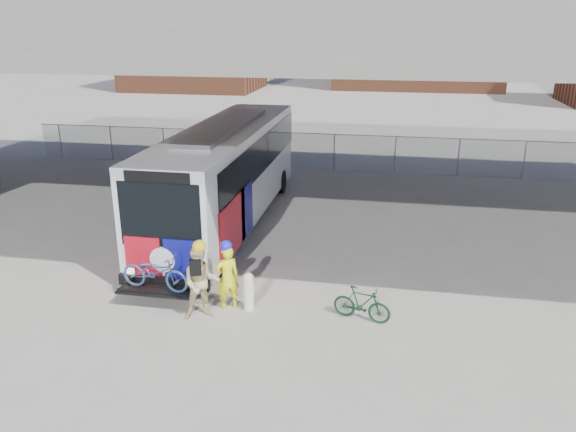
% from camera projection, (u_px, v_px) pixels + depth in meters
% --- Properties ---
extents(ground, '(160.00, 160.00, 0.00)m').
position_uv_depth(ground, '(259.00, 264.00, 17.32)').
color(ground, '#9E9991').
rests_on(ground, ground).
extents(bus, '(2.67, 13.00, 3.69)m').
position_uv_depth(bus, '(226.00, 168.00, 20.19)').
color(bus, silver).
rests_on(bus, ground).
extents(overpass, '(40.00, 16.00, 7.95)m').
position_uv_depth(overpass, '(283.00, 39.00, 18.89)').
color(overpass, '#605E59').
rests_on(overpass, ground).
extents(chainlink_fence, '(30.00, 0.06, 30.00)m').
position_uv_depth(chainlink_fence, '(314.00, 141.00, 28.00)').
color(chainlink_fence, gray).
rests_on(chainlink_fence, ground).
extents(brick_buildings, '(54.00, 22.00, 12.00)m').
position_uv_depth(brick_buildings, '(374.00, 38.00, 60.11)').
color(brick_buildings, brown).
rests_on(brick_buildings, ground).
extents(bollard, '(0.27, 0.27, 1.03)m').
position_uv_depth(bollard, '(249.00, 290.00, 14.42)').
color(bollard, silver).
rests_on(bollard, ground).
extents(cyclist_hivis, '(0.75, 0.70, 1.89)m').
position_uv_depth(cyclist_hivis, '(227.00, 276.00, 14.40)').
color(cyclist_hivis, yellow).
rests_on(cyclist_hivis, ground).
extents(cyclist_tan, '(1.14, 1.03, 2.09)m').
position_uv_depth(cyclist_tan, '(201.00, 282.00, 13.91)').
color(cyclist_tan, '#D3BD87').
rests_on(cyclist_tan, ground).
extents(bike_parked, '(1.53, 0.76, 0.89)m').
position_uv_depth(bike_parked, '(362.00, 304.00, 13.95)').
color(bike_parked, '#11381E').
rests_on(bike_parked, ground).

